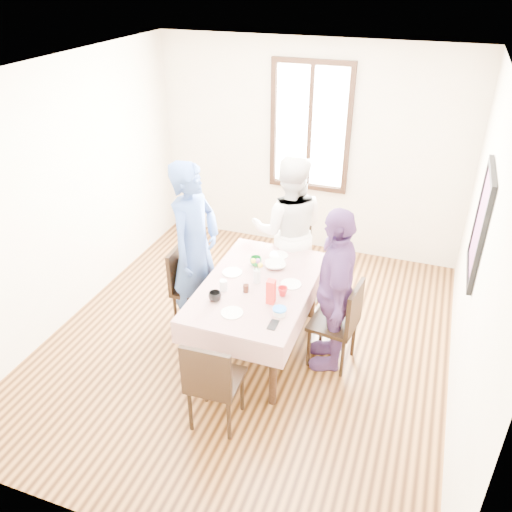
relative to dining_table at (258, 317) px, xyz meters
name	(u,v)px	position (x,y,z in m)	size (l,w,h in m)	color
ground	(248,340)	(-0.13, 0.06, -0.38)	(4.50, 4.50, 0.00)	black
back_wall	(309,150)	(-0.13, 2.31, 0.98)	(4.00, 4.00, 0.00)	beige
right_wall	(479,262)	(1.87, 0.06, 0.98)	(4.50, 4.50, 0.00)	beige
window_frame	(310,127)	(-0.13, 2.29, 1.27)	(1.02, 0.06, 1.62)	black
window_pane	(310,127)	(-0.13, 2.30, 1.27)	(0.90, 0.02, 1.50)	white
art_poster	(481,224)	(1.85, 0.36, 1.18)	(0.04, 0.76, 0.96)	red
dining_table	(258,317)	(0.00, 0.00, 0.00)	(0.90, 1.51, 0.75)	black
tablecloth	(258,285)	(0.00, 0.00, 0.38)	(1.02, 1.63, 0.01)	#500505
chair_left	(195,288)	(-0.75, 0.14, 0.08)	(0.42, 0.42, 0.91)	black
chair_right	(333,323)	(0.75, 0.05, 0.08)	(0.42, 0.42, 0.91)	black
chair_far	(288,260)	(0.00, 1.04, 0.08)	(0.42, 0.42, 0.91)	black
chair_near	(216,379)	(0.00, -1.04, 0.08)	(0.42, 0.42, 0.91)	black
person_left	(194,249)	(-0.73, 0.14, 0.55)	(0.68, 0.45, 1.86)	#324E8D
person_far	(289,229)	(0.00, 1.02, 0.49)	(0.84, 0.65, 1.72)	white
person_right	(334,290)	(0.73, 0.05, 0.45)	(0.97, 0.40, 1.66)	#543269
mug_black	(215,297)	(-0.27, -0.40, 0.43)	(0.12, 0.12, 0.09)	black
mug_flag	(283,291)	(0.28, -0.10, 0.43)	(0.09, 0.09, 0.09)	red
mug_green	(256,261)	(-0.14, 0.33, 0.43)	(0.12, 0.12, 0.09)	#0C7226
serving_bowl	(275,265)	(0.06, 0.35, 0.41)	(0.21, 0.21, 0.05)	white
juice_carton	(271,292)	(0.21, -0.25, 0.50)	(0.07, 0.07, 0.23)	red
butter_tub	(280,312)	(0.34, -0.40, 0.41)	(0.11, 0.11, 0.06)	white
jam_jar	(246,288)	(-0.06, -0.16, 0.43)	(0.05, 0.05, 0.08)	black
drinking_glass	(223,285)	(-0.27, -0.21, 0.44)	(0.07, 0.07, 0.11)	silver
smartphone	(273,325)	(0.34, -0.56, 0.39)	(0.07, 0.15, 0.01)	black
flower_vase	(257,276)	(-0.02, 0.03, 0.46)	(0.07, 0.07, 0.14)	silver
plate_left	(232,272)	(-0.31, 0.11, 0.39)	(0.20, 0.20, 0.01)	white
plate_right	(291,284)	(0.30, 0.10, 0.39)	(0.20, 0.20, 0.01)	white
plate_far	(279,255)	(0.02, 0.58, 0.39)	(0.20, 0.20, 0.01)	white
plate_near	(232,313)	(-0.05, -0.52, 0.39)	(0.20, 0.20, 0.01)	white
butter_lid	(280,309)	(0.34, -0.40, 0.45)	(0.12, 0.12, 0.01)	blue
flower_bunch	(257,266)	(-0.02, 0.03, 0.57)	(0.09, 0.09, 0.10)	yellow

